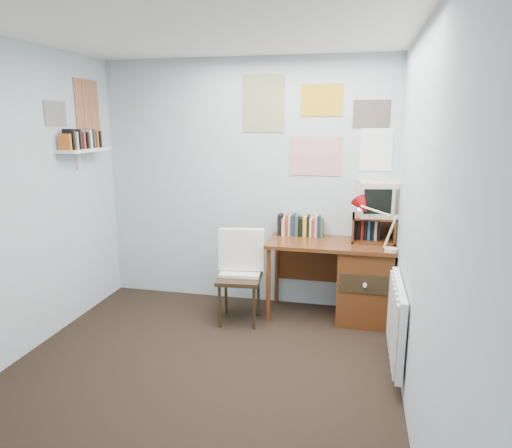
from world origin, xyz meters
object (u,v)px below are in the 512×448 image
Objects in this scene: wall_shelf at (85,150)px; radiator at (397,321)px; crt_tv at (379,197)px; desk_lamp at (393,229)px; tv_riser at (373,229)px; desk_chair at (239,279)px; desk at (358,279)px.

radiator is at bearing -10.89° from wall_shelf.
desk_lamp is at bearing -81.00° from crt_tv.
crt_tv reaches higher than desk_lamp.
wall_shelf is (-2.69, -0.49, 0.74)m from tv_riser.
desk_chair is 1.47m from desk_lamp.
desk is 0.81m from crt_tv.
desk_lamp reaches higher than desk.
tv_riser is at bearing 98.01° from desk_lamp.
radiator is (0.17, -1.04, -0.47)m from tv_riser.
desk_chair is 1.38× the size of wall_shelf.
crt_tv reaches higher than radiator.
desk is at bearing 124.29° from desk_lamp.
crt_tv is 0.47× the size of radiator.
desk_lamp is 2.92m from wall_shelf.
desk is 0.51m from tv_riser.
desk_lamp reaches higher than tv_riser.
desk_lamp reaches higher than desk_chair.
desk_chair is 2.05× the size of desk_lamp.
desk is 0.97m from radiator.
desk_chair is at bearing 2.92° from wall_shelf.
radiator is at bearing -80.72° from tv_riser.
desk reaches higher than radiator.
desk_lamp is 0.90m from radiator.
desk_chair is 1.07× the size of radiator.
tv_riser is at bearing 10.32° from wall_shelf.
radiator is (0.02, -0.71, -0.55)m from desk_lamp.
tv_riser is at bearing 13.84° from desk_chair.
desk_chair reaches higher than radiator.
desk_chair is 1.90m from wall_shelf.
crt_tv is (1.25, 0.44, 0.76)m from desk_chair.
desk_lamp is 0.52× the size of radiator.
wall_shelf is at bearing -178.59° from crt_tv.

